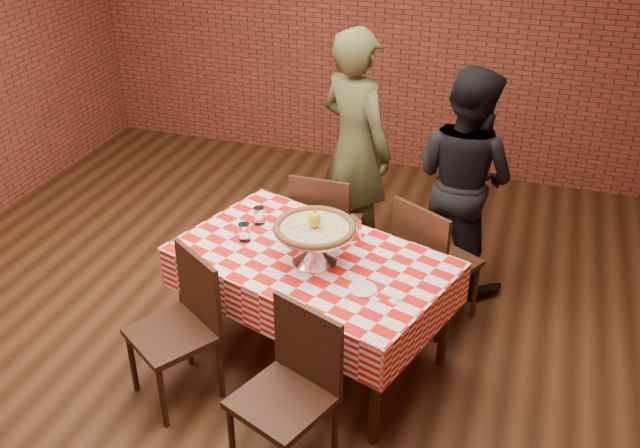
{
  "coord_description": "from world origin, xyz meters",
  "views": [
    {
      "loc": [
        1.66,
        -3.38,
        3.04
      ],
      "look_at": [
        0.53,
        0.04,
        0.95
      ],
      "focal_mm": 39.45,
      "sensor_mm": 36.0,
      "label": 1
    }
  ],
  "objects_px": {
    "pizza_stand": "(315,245)",
    "water_glass_left": "(244,232)",
    "diner_black": "(464,179)",
    "condiment_caddy": "(352,229)",
    "chair_far_left": "(327,224)",
    "diner_olive": "(356,148)",
    "chair_far_right": "(437,260)",
    "chair_near_right": "(282,399)",
    "chair_near_left": "(172,333)",
    "pizza": "(315,228)",
    "water_glass_right": "(259,216)",
    "table": "(312,307)"
  },
  "relations": [
    {
      "from": "pizza_stand",
      "to": "diner_olive",
      "type": "xyz_separation_m",
      "value": [
        -0.13,
        1.34,
        0.04
      ]
    },
    {
      "from": "pizza",
      "to": "chair_far_right",
      "type": "height_order",
      "value": "pizza"
    },
    {
      "from": "pizza_stand",
      "to": "chair_near_right",
      "type": "relative_size",
      "value": 0.52
    },
    {
      "from": "water_glass_right",
      "to": "condiment_caddy",
      "type": "xyz_separation_m",
      "value": [
        0.62,
        0.01,
        0.01
      ]
    },
    {
      "from": "pizza_stand",
      "to": "water_glass_left",
      "type": "height_order",
      "value": "pizza_stand"
    },
    {
      "from": "table",
      "to": "water_glass_right",
      "type": "distance_m",
      "value": 0.68
    },
    {
      "from": "water_glass_left",
      "to": "pizza",
      "type": "bearing_deg",
      "value": -9.45
    },
    {
      "from": "pizza",
      "to": "chair_near_left",
      "type": "distance_m",
      "value": 1.03
    },
    {
      "from": "condiment_caddy",
      "to": "chair_far_right",
      "type": "bearing_deg",
      "value": 78.36
    },
    {
      "from": "chair_far_right",
      "to": "diner_black",
      "type": "xyz_separation_m",
      "value": [
        0.06,
        0.55,
        0.35
      ]
    },
    {
      "from": "table",
      "to": "chair_far_right",
      "type": "distance_m",
      "value": 0.93
    },
    {
      "from": "water_glass_left",
      "to": "condiment_caddy",
      "type": "distance_m",
      "value": 0.67
    },
    {
      "from": "pizza",
      "to": "chair_far_left",
      "type": "distance_m",
      "value": 1.08
    },
    {
      "from": "table",
      "to": "chair_far_right",
      "type": "relative_size",
      "value": 1.72
    },
    {
      "from": "water_glass_left",
      "to": "chair_far_right",
      "type": "distance_m",
      "value": 1.32
    },
    {
      "from": "pizza_stand",
      "to": "diner_black",
      "type": "relative_size",
      "value": 0.29
    },
    {
      "from": "pizza",
      "to": "diner_black",
      "type": "relative_size",
      "value": 0.29
    },
    {
      "from": "chair_near_right",
      "to": "chair_far_left",
      "type": "distance_m",
      "value": 1.82
    },
    {
      "from": "pizza",
      "to": "chair_far_left",
      "type": "height_order",
      "value": "pizza"
    },
    {
      "from": "pizza",
      "to": "condiment_caddy",
      "type": "xyz_separation_m",
      "value": [
        0.14,
        0.31,
        -0.15
      ]
    },
    {
      "from": "pizza_stand",
      "to": "chair_near_right",
      "type": "height_order",
      "value": "pizza_stand"
    },
    {
      "from": "chair_near_right",
      "to": "chair_far_right",
      "type": "bearing_deg",
      "value": 93.12
    },
    {
      "from": "chair_near_right",
      "to": "pizza_stand",
      "type": "bearing_deg",
      "value": 119.34
    },
    {
      "from": "chair_near_left",
      "to": "chair_near_right",
      "type": "bearing_deg",
      "value": 12.33
    },
    {
      "from": "table",
      "to": "chair_far_left",
      "type": "distance_m",
      "value": 0.91
    },
    {
      "from": "water_glass_right",
      "to": "chair_near_right",
      "type": "height_order",
      "value": "chair_near_right"
    },
    {
      "from": "table",
      "to": "condiment_caddy",
      "type": "relative_size",
      "value": 11.62
    },
    {
      "from": "pizza_stand",
      "to": "pizza",
      "type": "height_order",
      "value": "pizza"
    },
    {
      "from": "chair_near_left",
      "to": "chair_far_right",
      "type": "xyz_separation_m",
      "value": [
        1.32,
        1.25,
        0.01
      ]
    },
    {
      "from": "condiment_caddy",
      "to": "chair_far_right",
      "type": "height_order",
      "value": "chair_far_right"
    },
    {
      "from": "chair_far_right",
      "to": "diner_black",
      "type": "relative_size",
      "value": 0.57
    },
    {
      "from": "water_glass_left",
      "to": "condiment_caddy",
      "type": "relative_size",
      "value": 0.83
    },
    {
      "from": "chair_near_right",
      "to": "chair_far_left",
      "type": "height_order",
      "value": "chair_near_right"
    },
    {
      "from": "water_glass_right",
      "to": "pizza_stand",
      "type": "bearing_deg",
      "value": -32.14
    },
    {
      "from": "chair_far_left",
      "to": "diner_olive",
      "type": "distance_m",
      "value": 0.62
    },
    {
      "from": "chair_near_left",
      "to": "diner_olive",
      "type": "xyz_separation_m",
      "value": [
        0.55,
        1.9,
        0.45
      ]
    },
    {
      "from": "pizza",
      "to": "diner_black",
      "type": "distance_m",
      "value": 1.43
    },
    {
      "from": "water_glass_right",
      "to": "condiment_caddy",
      "type": "height_order",
      "value": "condiment_caddy"
    },
    {
      "from": "chair_near_left",
      "to": "chair_far_left",
      "type": "bearing_deg",
      "value": 105.47
    },
    {
      "from": "table",
      "to": "diner_black",
      "type": "bearing_deg",
      "value": 58.57
    },
    {
      "from": "chair_near_left",
      "to": "chair_far_left",
      "type": "relative_size",
      "value": 1.01
    },
    {
      "from": "chair_far_left",
      "to": "chair_far_right",
      "type": "bearing_deg",
      "value": 163.85
    },
    {
      "from": "condiment_caddy",
      "to": "chair_near_right",
      "type": "xyz_separation_m",
      "value": [
        -0.02,
        -1.18,
        -0.36
      ]
    },
    {
      "from": "pizza",
      "to": "water_glass_right",
      "type": "height_order",
      "value": "pizza"
    },
    {
      "from": "chair_near_left",
      "to": "water_glass_right",
      "type": "bearing_deg",
      "value": 109.81
    },
    {
      "from": "condiment_caddy",
      "to": "diner_olive",
      "type": "relative_size",
      "value": 0.08
    },
    {
      "from": "chair_near_right",
      "to": "chair_far_right",
      "type": "distance_m",
      "value": 1.63
    },
    {
      "from": "diner_black",
      "to": "water_glass_left",
      "type": "bearing_deg",
      "value": 73.67
    },
    {
      "from": "water_glass_left",
      "to": "chair_near_right",
      "type": "height_order",
      "value": "chair_near_right"
    },
    {
      "from": "water_glass_left",
      "to": "chair_far_left",
      "type": "height_order",
      "value": "chair_far_left"
    }
  ]
}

